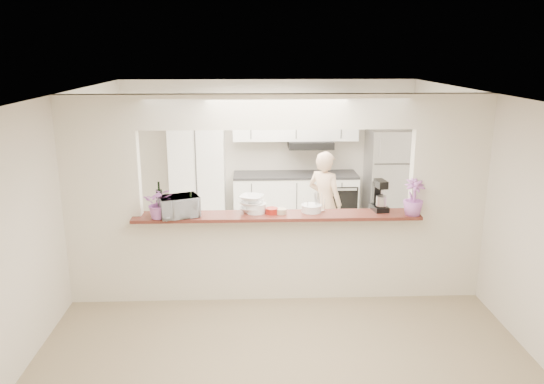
{
  "coord_description": "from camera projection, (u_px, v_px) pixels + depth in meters",
  "views": [
    {
      "loc": [
        -0.3,
        -6.06,
        2.98
      ],
      "look_at": [
        -0.05,
        0.3,
        1.27
      ],
      "focal_mm": 35.0,
      "sensor_mm": 36.0,
      "label": 1
    }
  ],
  "objects": [
    {
      "name": "flower_left",
      "position": [
        159.0,
        203.0,
        6.1
      ],
      "size": [
        0.34,
        0.3,
        0.37
      ],
      "primitive_type": "imported",
      "rotation": [
        0.0,
        0.0,
        0.04
      ],
      "color": "pink",
      "rests_on": "bar_counter"
    },
    {
      "name": "serving_bowls",
      "position": [
        252.0,
        204.0,
        6.36
      ],
      "size": [
        0.35,
        0.35,
        0.2
      ],
      "primitive_type": "imported",
      "rotation": [
        0.0,
        0.0,
        -0.37
      ],
      "color": "white",
      "rests_on": "bar_counter"
    },
    {
      "name": "utensil_caddy",
      "position": [
        314.0,
        203.0,
        6.39
      ],
      "size": [
        0.28,
        0.22,
        0.23
      ],
      "color": "silver",
      "rests_on": "bar_counter"
    },
    {
      "name": "wine_bottle_b",
      "position": [
        191.0,
        208.0,
        6.13
      ],
      "size": [
        0.06,
        0.06,
        0.31
      ],
      "color": "black",
      "rests_on": "bar_counter"
    },
    {
      "name": "plate_stack_b",
      "position": [
        311.0,
        208.0,
        6.38
      ],
      "size": [
        0.25,
        0.25,
        0.09
      ],
      "color": "white",
      "rests_on": "bar_counter"
    },
    {
      "name": "partition",
      "position": [
        277.0,
        181.0,
        6.24
      ],
      "size": [
        5.0,
        0.15,
        2.5
      ],
      "color": "silver",
      "rests_on": "floor"
    },
    {
      "name": "refrigerator",
      "position": [
        389.0,
        179.0,
        9.04
      ],
      "size": [
        0.75,
        0.7,
        1.7
      ],
      "primitive_type": "cube",
      "color": "#B3B3B8",
      "rests_on": "floor"
    },
    {
      "name": "plate_stack_a",
      "position": [
        256.0,
        208.0,
        6.35
      ],
      "size": [
        0.25,
        0.25,
        0.11
      ],
      "color": "white",
      "rests_on": "bar_counter"
    },
    {
      "name": "person",
      "position": [
        325.0,
        203.0,
        7.89
      ],
      "size": [
        0.67,
        0.65,
        1.55
      ],
      "primitive_type": "imported",
      "rotation": [
        0.0,
        0.0,
        2.42
      ],
      "color": "beige",
      "rests_on": "floor"
    },
    {
      "name": "tile_overlay",
      "position": [
        272.0,
        250.0,
        8.12
      ],
      "size": [
        5.0,
        2.9,
        0.01
      ],
      "primitive_type": "cube",
      "color": "beige",
      "rests_on": "floor"
    },
    {
      "name": "bar_counter",
      "position": [
        277.0,
        253.0,
        6.47
      ],
      "size": [
        3.4,
        0.38,
        1.09
      ],
      "color": "silver",
      "rests_on": "floor"
    },
    {
      "name": "kitchen_cabinets",
      "position": [
        258.0,
        172.0,
        9.0
      ],
      "size": [
        3.15,
        0.62,
        2.25
      ],
      "color": "white",
      "rests_on": "floor"
    },
    {
      "name": "floor",
      "position": [
        277.0,
        296.0,
        6.63
      ],
      "size": [
        6.0,
        6.0,
        0.0
      ],
      "primitive_type": "plane",
      "color": "gray",
      "rests_on": "ground"
    },
    {
      "name": "flower_right",
      "position": [
        414.0,
        197.0,
        6.21
      ],
      "size": [
        0.27,
        0.27,
        0.43
      ],
      "primitive_type": "imported",
      "rotation": [
        0.0,
        0.0,
        0.11
      ],
      "color": "#B065BD",
      "rests_on": "bar_counter"
    },
    {
      "name": "red_bowl",
      "position": [
        272.0,
        211.0,
        6.31
      ],
      "size": [
        0.15,
        0.15,
        0.07
      ],
      "primitive_type": "cylinder",
      "color": "maroon",
      "rests_on": "bar_counter"
    },
    {
      "name": "stand_mixer",
      "position": [
        379.0,
        197.0,
        6.41
      ],
      "size": [
        0.2,
        0.28,
        0.38
      ],
      "color": "black",
      "rests_on": "bar_counter"
    },
    {
      "name": "tan_bowl",
      "position": [
        281.0,
        211.0,
        6.31
      ],
      "size": [
        0.13,
        0.13,
        0.06
      ],
      "primitive_type": "cylinder",
      "color": "tan",
      "rests_on": "bar_counter"
    },
    {
      "name": "wine_bottle_a",
      "position": [
        160.0,
        201.0,
        6.32
      ],
      "size": [
        0.08,
        0.08,
        0.38
      ],
      "color": "black",
      "rests_on": "bar_counter"
    },
    {
      "name": "toaster_oven",
      "position": [
        179.0,
        206.0,
        6.17
      ],
      "size": [
        0.52,
        0.44,
        0.25
      ],
      "primitive_type": "imported",
      "rotation": [
        0.0,
        0.0,
        0.37
      ],
      "color": "#B4B5BA",
      "rests_on": "bar_counter"
    }
  ]
}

